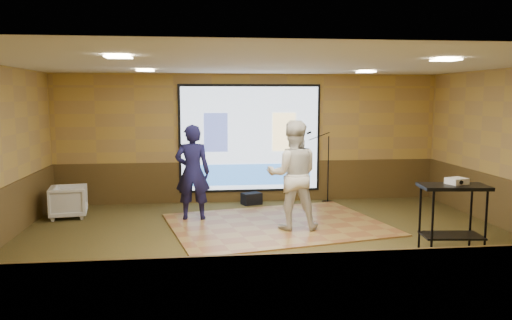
{
  "coord_description": "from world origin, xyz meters",
  "views": [
    {
      "loc": [
        -1.2,
        -8.13,
        2.46
      ],
      "look_at": [
        -0.14,
        1.01,
        1.3
      ],
      "focal_mm": 35.0,
      "sensor_mm": 36.0,
      "label": 1
    }
  ],
  "objects": [
    {
      "name": "downlight_nw",
      "position": [
        -2.2,
        1.8,
        2.97
      ],
      "size": [
        0.32,
        0.32,
        0.02
      ],
      "primitive_type": "cube",
      "color": "beige",
      "rests_on": "room_shell"
    },
    {
      "name": "ground",
      "position": [
        0.0,
        0.0,
        0.0
      ],
      "size": [
        9.0,
        9.0,
        0.0
      ],
      "primitive_type": "plane",
      "color": "#323B1A",
      "rests_on": "ground"
    },
    {
      "name": "projector",
      "position": [
        2.87,
        -0.74,
        1.14
      ],
      "size": [
        0.36,
        0.32,
        0.1
      ],
      "primitive_type": "cube",
      "rotation": [
        0.0,
        0.0,
        0.32
      ],
      "color": "white",
      "rests_on": "av_table"
    },
    {
      "name": "room_shell",
      "position": [
        0.0,
        0.0,
        2.09
      ],
      "size": [
        9.04,
        7.04,
        3.02
      ],
      "color": "#A48044",
      "rests_on": "ground"
    },
    {
      "name": "downlight_sw",
      "position": [
        -2.2,
        -1.5,
        2.97
      ],
      "size": [
        0.32,
        0.32,
        0.02
      ],
      "primitive_type": "cube",
      "color": "beige",
      "rests_on": "room_shell"
    },
    {
      "name": "mic_stand",
      "position": [
        1.75,
        3.14,
        0.49
      ],
      "size": [
        0.66,
        0.27,
        1.68
      ],
      "rotation": [
        0.0,
        0.0,
        -0.43
      ],
      "color": "black",
      "rests_on": "ground"
    },
    {
      "name": "projector_screen",
      "position": [
        0.0,
        3.44,
        1.47
      ],
      "size": [
        3.32,
        0.06,
        2.52
      ],
      "color": "black",
      "rests_on": "room_shell"
    },
    {
      "name": "downlight_ne",
      "position": [
        2.2,
        1.8,
        2.97
      ],
      "size": [
        0.32,
        0.32,
        0.02
      ],
      "primitive_type": "cube",
      "color": "beige",
      "rests_on": "room_shell"
    },
    {
      "name": "downlight_se",
      "position": [
        2.2,
        -1.5,
        2.97
      ],
      "size": [
        0.32,
        0.32,
        0.02
      ],
      "primitive_type": "cube",
      "color": "beige",
      "rests_on": "room_shell"
    },
    {
      "name": "wainscot_front",
      "position": [
        0.0,
        -3.48,
        0.47
      ],
      "size": [
        9.0,
        0.04,
        0.95
      ],
      "primitive_type": "cube",
      "color": "#4F3B1A",
      "rests_on": "ground"
    },
    {
      "name": "duffel_bag",
      "position": [
        -0.0,
        3.11,
        0.13
      ],
      "size": [
        0.51,
        0.43,
        0.27
      ],
      "primitive_type": "cube",
      "rotation": [
        0.0,
        0.0,
        0.39
      ],
      "color": "black",
      "rests_on": "ground"
    },
    {
      "name": "player_right",
      "position": [
        0.52,
        0.82,
        1.04
      ],
      "size": [
        1.06,
        0.87,
        2.01
      ],
      "primitive_type": "imported",
      "rotation": [
        0.0,
        0.0,
        3.03
      ],
      "color": "silver",
      "rests_on": "dance_floor"
    },
    {
      "name": "player_left",
      "position": [
        -1.33,
        1.76,
        0.98
      ],
      "size": [
        0.72,
        0.5,
        1.9
      ],
      "primitive_type": "imported",
      "rotation": [
        0.0,
        0.0,
        3.07
      ],
      "color": "#161544",
      "rests_on": "dance_floor"
    },
    {
      "name": "dance_floor",
      "position": [
        0.29,
        1.18,
        0.01
      ],
      "size": [
        4.53,
        3.8,
        0.03
      ],
      "primitive_type": "cube",
      "rotation": [
        0.0,
        0.0,
        0.21
      ],
      "color": "olive",
      "rests_on": "ground"
    },
    {
      "name": "av_table",
      "position": [
        2.79,
        -0.81,
        0.79
      ],
      "size": [
        1.04,
        0.55,
        1.09
      ],
      "rotation": [
        0.0,
        0.0,
        -0.11
      ],
      "color": "black",
      "rests_on": "ground"
    },
    {
      "name": "wainscot_back",
      "position": [
        0.0,
        3.48,
        0.47
      ],
      "size": [
        9.0,
        0.04,
        0.95
      ],
      "primitive_type": "cube",
      "color": "#4F3B1A",
      "rests_on": "ground"
    },
    {
      "name": "banquet_chair",
      "position": [
        -3.86,
        2.28,
        0.33
      ],
      "size": [
        0.83,
        0.81,
        0.66
      ],
      "primitive_type": "imported",
      "rotation": [
        0.0,
        0.0,
        1.72
      ],
      "color": "gray",
      "rests_on": "ground"
    }
  ]
}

